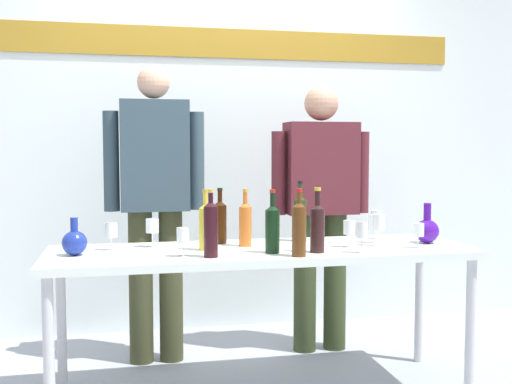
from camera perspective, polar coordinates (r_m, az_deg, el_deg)
back_wall at (r=4.39m, az=-3.10°, el=7.13°), size 4.76×0.11×3.00m
display_table at (r=3.18m, az=0.57°, el=-6.34°), size 2.16×0.66×0.76m
decanter_blue_left at (r=3.08m, az=-16.38°, el=-4.45°), size 0.12×0.12×0.18m
decanter_blue_right at (r=3.46m, az=15.47°, el=-3.39°), size 0.13×0.13×0.22m
presenter_left at (r=3.68m, az=-9.29°, el=-0.27°), size 0.58×0.22×1.75m
presenter_right at (r=3.86m, az=5.97°, el=-0.70°), size 0.63×0.22×1.65m
wine_bottle_0 at (r=3.11m, az=-4.68°, el=-3.04°), size 0.07×0.07×0.31m
wine_bottle_1 at (r=3.41m, az=4.08°, el=-2.26°), size 0.07×0.07×0.33m
wine_bottle_2 at (r=3.02m, az=1.53°, el=-3.23°), size 0.07×0.07×0.31m
wine_bottle_3 at (r=3.05m, az=5.68°, el=-3.10°), size 0.07×0.07×0.32m
wine_bottle_4 at (r=3.32m, az=-3.33°, el=-2.62°), size 0.07×0.07×0.30m
wine_bottle_5 at (r=2.93m, az=3.98°, el=-3.25°), size 0.07×0.07×0.32m
wine_bottle_6 at (r=3.22m, az=-1.00°, el=-2.83°), size 0.07×0.07×0.30m
wine_bottle_7 at (r=2.91m, az=-4.18°, el=-3.29°), size 0.07×0.07×0.32m
wine_glass_left_0 at (r=3.24m, az=-9.53°, el=-3.15°), size 0.07×0.07×0.15m
wine_glass_left_1 at (r=2.94m, az=-6.75°, el=-4.05°), size 0.06×0.06×0.14m
wine_glass_left_2 at (r=3.18m, az=-13.21°, el=-3.47°), size 0.06×0.06×0.14m
wine_glass_right_0 at (r=3.27m, az=14.71°, el=-3.45°), size 0.06×0.06×0.13m
wine_glass_right_1 at (r=3.55m, az=11.05°, el=-2.38°), size 0.06×0.06×0.16m
wine_glass_right_2 at (r=3.23m, az=8.56°, el=-3.32°), size 0.06×0.06×0.14m
wine_glass_right_3 at (r=3.07m, az=9.72°, el=-3.54°), size 0.06×0.06×0.15m
wine_glass_right_4 at (r=3.40m, az=10.85°, el=-2.85°), size 0.07×0.07×0.15m
wine_glass_right_5 at (r=3.30m, az=11.27°, el=-2.83°), size 0.06×0.06×0.17m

